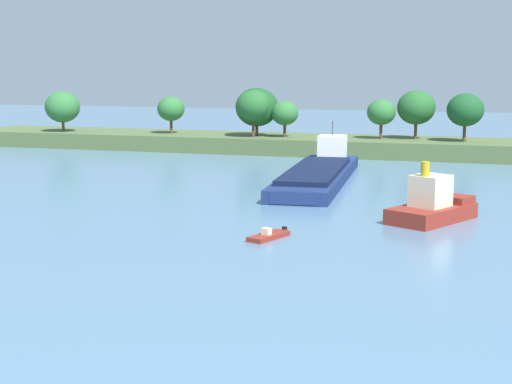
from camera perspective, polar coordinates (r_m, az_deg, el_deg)
The scene contains 4 objects.
treeline_island at distance 116.50m, azimuth 0.05°, elevation 4.32°, with size 92.43×13.17×9.63m.
cargo_barge at distance 85.63m, azimuth 4.68°, elevation 1.45°, with size 8.58×30.82×5.91m.
tugboat at distance 64.88m, azimuth 13.03°, elevation -0.98°, with size 7.30×9.04×5.08m.
fishing_skiff at distance 56.92m, azimuth 0.96°, elevation -3.27°, with size 2.53×4.16×0.85m.
Camera 1 is at (28.47, -27.69, 12.55)m, focal length 53.66 mm.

